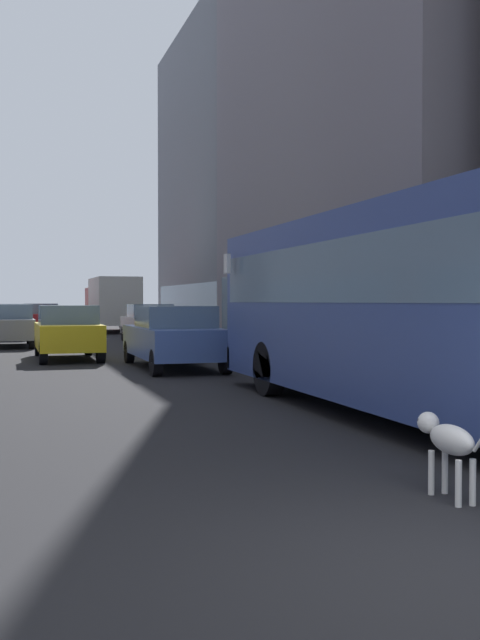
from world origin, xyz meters
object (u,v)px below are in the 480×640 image
car_white_van (149,323)px  box_truck (112,303)px  car_yellow_taxi (68,332)px  car_black_suv (10,321)px  car_blue_hatchback (174,337)px  car_red_coupe (41,318)px  dalmatian_dog (447,440)px  transit_bus (427,299)px  car_grey_wagon (11,325)px

car_white_van → box_truck: size_ratio=0.56×
car_yellow_taxi → car_black_suv: same height
car_blue_hatchback → car_red_coupe: bearing=96.0°
car_black_suv → car_red_coupe: same height
car_red_coupe → box_truck: 4.17m
car_yellow_taxi → car_red_coupe: size_ratio=1.07×
box_truck → dalmatian_dog: 37.04m
transit_bus → box_truck: size_ratio=1.54×
transit_bus → dalmatian_dog: 4.32m
car_white_van → box_truck: (0.00, 11.59, 0.85)m
car_black_suv → car_blue_hatchback: bearing=-77.0°
car_red_coupe → dalmatian_dog: 36.21m
car_white_van → car_grey_wagon: 5.73m
car_black_suv → box_truck: box_truck is taller
car_yellow_taxi → car_white_van: 9.30m
car_white_van → car_yellow_taxi: bearing=-115.5°
car_black_suv → dalmatian_dog: size_ratio=4.47×
car_yellow_taxi → car_blue_hatchback: bearing=-57.8°
car_blue_hatchback → box_truck: box_truck is taller
car_yellow_taxi → car_blue_hatchback: size_ratio=0.87×
car_yellow_taxi → car_red_coupe: bearing=90.0°
dalmatian_dog → car_red_coupe: bearing=93.1°
transit_bus → box_truck: (0.00, 33.35, -0.11)m
car_yellow_taxi → car_grey_wagon: bearing=102.6°
car_yellow_taxi → car_white_van: bearing=64.5°
car_grey_wagon → dalmatian_dog: 24.43m
car_grey_wagon → car_blue_hatchback: bearing=-70.0°
car_red_coupe → dalmatian_dog: (1.99, -36.16, -0.31)m
dalmatian_dog → car_grey_wagon: bearing=98.4°
car_grey_wagon → car_black_suv: bearing=90.0°
car_white_van → transit_bus: bearing=-90.0°
car_white_van → dalmatian_dog: bearing=-94.5°
transit_bus → car_blue_hatchback: 9.74m
box_truck → car_white_van: bearing=-90.0°
car_white_van → car_black_suv: same height
car_grey_wagon → dalmatian_dog: car_grey_wagon is taller
car_grey_wagon → box_truck: size_ratio=0.61×
car_white_van → car_red_coupe: size_ratio=1.07×
car_black_suv → dalmatian_dog: car_black_suv is taller
transit_bus → car_blue_hatchback: bearing=99.5°
car_red_coupe → box_truck: size_ratio=0.52×
car_blue_hatchback → car_grey_wagon: 11.69m
car_white_van → dalmatian_dog: 25.46m
transit_bus → dalmatian_dog: transit_bus is taller
car_yellow_taxi → dalmatian_dog: 17.10m
car_white_van → box_truck: bearing=90.0°
transit_bus → dalmatian_dog: (-2.01, -3.61, -1.26)m
car_white_van → car_red_coupe: same height
car_white_van → dalmatian_dog: (-2.01, -25.38, -0.31)m
car_yellow_taxi → car_grey_wagon: 7.35m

